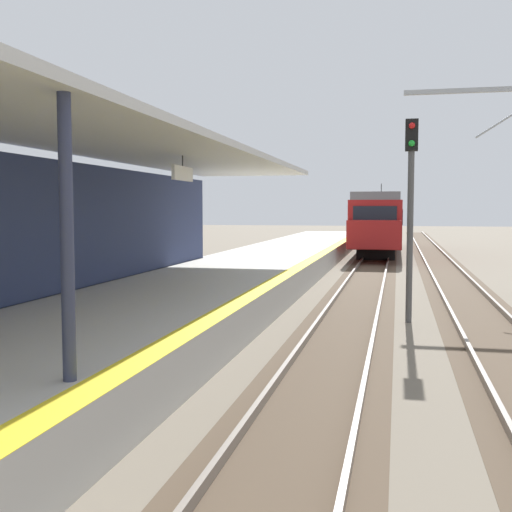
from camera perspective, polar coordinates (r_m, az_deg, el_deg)
name	(u,v)px	position (r m, az deg, el deg)	size (l,w,h in m)	color
station_platform	(199,294)	(18.63, -5.11, -3.43)	(5.00, 80.00, 0.91)	#B7B5AD
station_building_with_canopy	(67,221)	(15.28, -16.51, 3.02)	(4.85, 24.00, 4.43)	#4C4C4C
track_pair_nearest_platform	(360,294)	(21.82, 9.26, -3.41)	(2.34, 120.00, 0.16)	#4C3D2D
track_pair_middle	(465,298)	(21.89, 18.19, -3.55)	(2.34, 120.00, 0.16)	#4C3D2D
approaching_train	(379,220)	(43.50, 10.97, 3.16)	(2.93, 19.60, 4.76)	maroon
rail_signal_post	(411,199)	(16.81, 13.65, 5.01)	(0.32, 0.34, 5.20)	#4C4C4C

